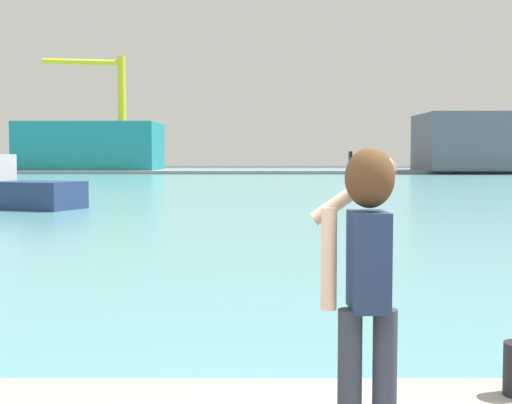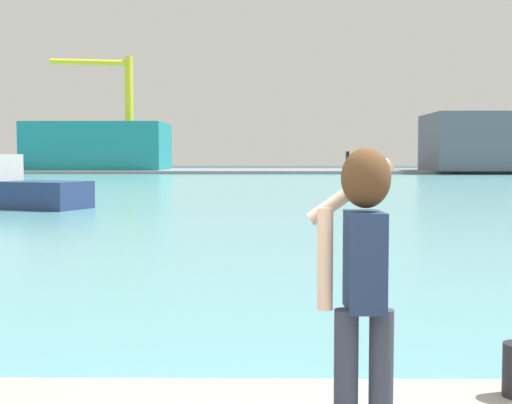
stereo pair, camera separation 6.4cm
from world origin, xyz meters
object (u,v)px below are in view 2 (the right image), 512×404
warehouse_left (99,146)px  port_crane (120,101)px  person_photographer (363,267)px  warehouse_right (479,142)px

warehouse_left → port_crane: 8.14m
port_crane → person_photographer: bearing=-77.7°
warehouse_left → warehouse_right: 49.12m
warehouse_right → port_crane: bearing=179.1°
warehouse_left → person_photographer: bearing=-76.1°
person_photographer → warehouse_right: warehouse_right is taller
warehouse_right → person_photographer: bearing=-107.2°
person_photographer → port_crane: (-18.76, 86.11, 7.59)m
person_photographer → port_crane: port_crane is taller
warehouse_right → warehouse_left: bearing=173.9°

